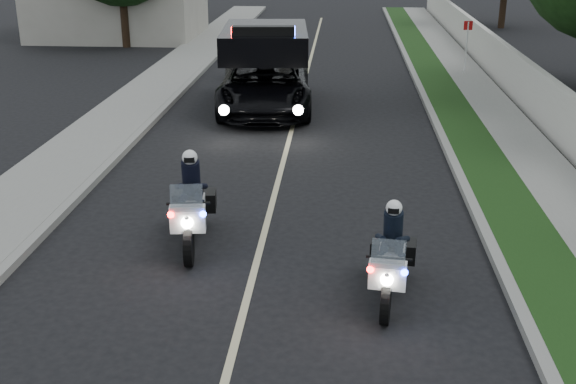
# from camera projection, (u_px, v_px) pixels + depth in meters

# --- Properties ---
(ground) EXTENTS (120.00, 120.00, 0.00)m
(ground) POSITION_uv_depth(u_px,v_px,m) (253.00, 275.00, 11.87)
(ground) COLOR black
(ground) RESTS_ON ground
(curb_right) EXTENTS (0.20, 60.00, 0.15)m
(curb_right) POSITION_uv_depth(u_px,v_px,m) (435.00, 121.00, 20.89)
(curb_right) COLOR gray
(curb_right) RESTS_ON ground
(grass_verge) EXTENTS (1.20, 60.00, 0.16)m
(grass_verge) POSITION_uv_depth(u_px,v_px,m) (459.00, 121.00, 20.84)
(grass_verge) COLOR #193814
(grass_verge) RESTS_ON ground
(sidewalk_right) EXTENTS (1.40, 60.00, 0.16)m
(sidewalk_right) POSITION_uv_depth(u_px,v_px,m) (505.00, 122.00, 20.75)
(sidewalk_right) COLOR gray
(sidewalk_right) RESTS_ON ground
(property_wall) EXTENTS (0.22, 60.00, 1.50)m
(property_wall) POSITION_uv_depth(u_px,v_px,m) (543.00, 100.00, 20.44)
(property_wall) COLOR beige
(property_wall) RESTS_ON ground
(curb_left) EXTENTS (0.20, 60.00, 0.15)m
(curb_left) POSITION_uv_depth(u_px,v_px,m) (158.00, 116.00, 21.48)
(curb_left) COLOR gray
(curb_left) RESTS_ON ground
(sidewalk_left) EXTENTS (2.00, 60.00, 0.16)m
(sidewalk_left) POSITION_uv_depth(u_px,v_px,m) (122.00, 115.00, 21.55)
(sidewalk_left) COLOR gray
(sidewalk_left) RESTS_ON ground
(lane_marking) EXTENTS (0.12, 50.00, 0.01)m
(lane_marking) POSITION_uv_depth(u_px,v_px,m) (294.00, 121.00, 21.21)
(lane_marking) COLOR #BFB78C
(lane_marking) RESTS_ON ground
(police_moto_left) EXTENTS (0.97, 2.12, 1.74)m
(police_moto_left) POSITION_uv_depth(u_px,v_px,m) (193.00, 244.00, 13.03)
(police_moto_left) COLOR silver
(police_moto_left) RESTS_ON ground
(police_moto_right) EXTENTS (0.88, 1.92, 1.57)m
(police_moto_right) POSITION_uv_depth(u_px,v_px,m) (389.00, 297.00, 11.17)
(police_moto_right) COLOR silver
(police_moto_right) RESTS_ON ground
(police_suv) EXTENTS (3.22, 6.17, 2.90)m
(police_suv) POSITION_uv_depth(u_px,v_px,m) (265.00, 109.00, 22.52)
(police_suv) COLOR black
(police_suv) RESTS_ON ground
(bicycle) EXTENTS (0.68, 1.69, 0.87)m
(bicycle) POSITION_uv_depth(u_px,v_px,m) (233.00, 79.00, 27.02)
(bicycle) COLOR black
(bicycle) RESTS_ON ground
(cyclist) EXTENTS (0.57, 0.40, 1.54)m
(cyclist) POSITION_uv_depth(u_px,v_px,m) (233.00, 79.00, 27.02)
(cyclist) COLOR black
(cyclist) RESTS_ON ground
(sign_post) EXTENTS (0.38, 0.38, 2.16)m
(sign_post) POSITION_uv_depth(u_px,v_px,m) (464.00, 77.00, 27.31)
(sign_post) COLOR #AB0C18
(sign_post) RESTS_ON ground
(tree_right_e) EXTENTS (6.14, 6.14, 8.74)m
(tree_right_e) POSITION_uv_depth(u_px,v_px,m) (501.00, 28.00, 40.26)
(tree_right_e) COLOR black
(tree_right_e) RESTS_ON ground
(tree_left_near) EXTENTS (6.65, 6.65, 8.66)m
(tree_left_near) POSITION_uv_depth(u_px,v_px,m) (127.00, 47.00, 33.97)
(tree_left_near) COLOR #184115
(tree_left_near) RESTS_ON ground
(tree_left_far) EXTENTS (7.32, 7.32, 10.47)m
(tree_left_far) POSITION_uv_depth(u_px,v_px,m) (136.00, 31.00, 39.00)
(tree_left_far) COLOR black
(tree_left_far) RESTS_ON ground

